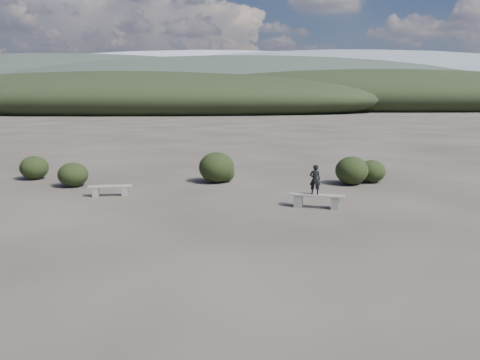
{
  "coord_description": "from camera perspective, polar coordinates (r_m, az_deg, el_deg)",
  "views": [
    {
      "loc": [
        0.81,
        -11.5,
        3.85
      ],
      "look_at": [
        0.71,
        3.5,
        1.1
      ],
      "focal_mm": 35.0,
      "sensor_mm": 36.0,
      "label": 1
    }
  ],
  "objects": [
    {
      "name": "bench_right",
      "position": [
        16.29,
        9.32,
        -2.38
      ],
      "size": [
        1.93,
        0.9,
        0.47
      ],
      "rotation": [
        0.0,
        0.0,
        -0.28
      ],
      "color": "gray",
      "rests_on": "ground"
    },
    {
      "name": "shrub_a",
      "position": [
        20.98,
        -19.69,
        0.62
      ],
      "size": [
        1.25,
        1.25,
        1.02
      ],
      "primitive_type": "ellipsoid",
      "color": "black",
      "rests_on": "ground"
    },
    {
      "name": "shrub_d",
      "position": [
        20.75,
        13.46,
        1.12
      ],
      "size": [
        1.4,
        1.4,
        1.23
      ],
      "primitive_type": "ellipsoid",
      "color": "black",
      "rests_on": "ground"
    },
    {
      "name": "ground",
      "position": [
        12.15,
        -3.48,
        -8.1
      ],
      "size": [
        1200.0,
        1200.0,
        0.0
      ],
      "primitive_type": "plane",
      "color": "#322C27",
      "rests_on": "ground"
    },
    {
      "name": "shrub_b",
      "position": [
        20.71,
        -2.88,
        1.55
      ],
      "size": [
        1.57,
        1.57,
        1.35
      ],
      "primitive_type": "ellipsoid",
      "color": "black",
      "rests_on": "ground"
    },
    {
      "name": "mountain_ridges",
      "position": [
        350.73,
        -0.98,
        11.52
      ],
      "size": [
        500.0,
        400.0,
        56.0
      ],
      "color": "black",
      "rests_on": "ground"
    },
    {
      "name": "shrub_e",
      "position": [
        21.5,
        15.75,
        1.04
      ],
      "size": [
        1.2,
        1.2,
        1.0
      ],
      "primitive_type": "ellipsoid",
      "color": "black",
      "rests_on": "ground"
    },
    {
      "name": "seated_person",
      "position": [
        16.16,
        9.13,
        0.06
      ],
      "size": [
        0.39,
        0.27,
        1.03
      ],
      "primitive_type": "imported",
      "rotation": [
        0.0,
        0.0,
        3.09
      ],
      "color": "black",
      "rests_on": "bench_right"
    },
    {
      "name": "shrub_c",
      "position": [
        20.87,
        -1.96,
        0.81
      ],
      "size": [
        0.95,
        0.95,
        0.76
      ],
      "primitive_type": "ellipsoid",
      "color": "black",
      "rests_on": "ground"
    },
    {
      "name": "shrub_f",
      "position": [
        23.48,
        -23.8,
        1.39
      ],
      "size": [
        1.27,
        1.27,
        1.08
      ],
      "primitive_type": "ellipsoid",
      "color": "black",
      "rests_on": "ground"
    },
    {
      "name": "bench_left",
      "position": [
        18.63,
        -15.54,
        -1.15
      ],
      "size": [
        1.67,
        0.56,
        0.41
      ],
      "rotation": [
        0.0,
        0.0,
        0.13
      ],
      "color": "gray",
      "rests_on": "ground"
    }
  ]
}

